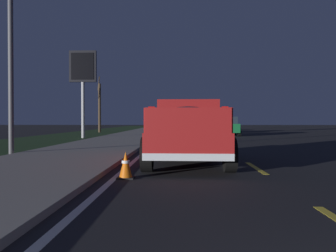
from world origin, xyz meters
TOP-DOWN VIEW (x-y plane):
  - ground at (27.00, 0.00)m, footprint 144.00×144.00m
  - sidewalk_shoulder at (27.00, 5.70)m, footprint 108.00×4.00m
  - grass_verge at (27.00, 10.70)m, footprint 108.00×6.00m
  - lane_markings at (28.97, 2.51)m, footprint 108.00×3.54m
  - pickup_truck at (9.77, 1.75)m, footprint 5.47×2.37m
  - sedan_black at (39.82, 1.58)m, footprint 4.43×2.08m
  - sedan_blue at (35.96, -1.54)m, footprint 4.44×2.09m
  - sedan_green at (29.35, -1.79)m, footprint 4.45×2.10m
  - gas_price_sign at (24.58, 8.82)m, footprint 0.27×1.90m
  - street_light_near at (11.69, 7.62)m, footprint 0.36×1.97m
  - bare_tree_far at (36.67, 10.34)m, footprint 1.93×0.64m
  - traffic_cone_near at (6.88, 3.16)m, footprint 0.36×0.36m

SIDE VIEW (x-z plane):
  - ground at x=27.00m, z-range 0.00..0.00m
  - grass_verge at x=27.00m, z-range 0.00..0.01m
  - lane_markings at x=28.97m, z-range 0.00..0.01m
  - sidewalk_shoulder at x=27.00m, z-range 0.00..0.12m
  - traffic_cone_near at x=6.88m, z-range -0.01..0.57m
  - sedan_black at x=39.82m, z-range 0.01..1.55m
  - sedan_blue at x=35.96m, z-range 0.01..1.55m
  - sedan_green at x=29.35m, z-range 0.01..1.55m
  - pickup_truck at x=9.77m, z-range 0.05..1.92m
  - bare_tree_far at x=36.67m, z-range -0.19..5.63m
  - gas_price_sign at x=24.58m, z-range 1.50..7.64m
  - street_light_near at x=11.69m, z-range 0.82..9.07m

